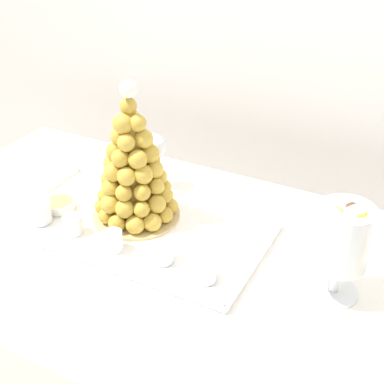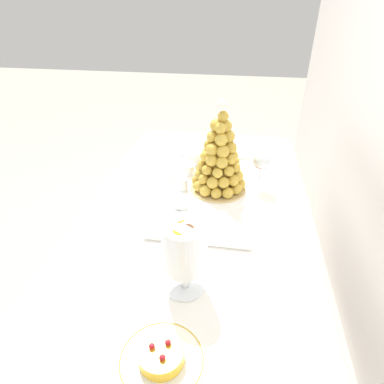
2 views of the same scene
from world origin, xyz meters
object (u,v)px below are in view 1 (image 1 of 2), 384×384
(serving_tray, at_px, (138,228))
(creme_brulee_ramekin, at_px, (60,204))
(dessert_cup_centre, at_px, (113,241))
(dessert_cup_mid_right, at_px, (162,253))
(croquembouche, at_px, (133,168))
(dessert_cup_mid_left, at_px, (73,225))
(dessert_cup_right, at_px, (205,271))
(macaron_goblet, at_px, (343,239))
(dessert_cup_left, at_px, (39,213))
(wine_glass, at_px, (153,148))

(serving_tray, bearing_deg, creme_brulee_ramekin, -174.44)
(dessert_cup_centre, xyz_separation_m, dessert_cup_mid_right, (0.13, 0.02, -0.00))
(croquembouche, bearing_deg, serving_tray, -53.48)
(dessert_cup_mid_left, bearing_deg, dessert_cup_right, -1.01)
(macaron_goblet, bearing_deg, serving_tray, 179.44)
(serving_tray, height_order, creme_brulee_ramekin, creme_brulee_ramekin)
(dessert_cup_mid_right, distance_m, macaron_goblet, 0.42)
(serving_tray, distance_m, dessert_cup_mid_right, 0.16)
(serving_tray, relative_size, dessert_cup_centre, 13.13)
(dessert_cup_left, bearing_deg, creme_brulee_ramekin, 86.25)
(dessert_cup_left, relative_size, creme_brulee_ramekin, 0.74)
(dessert_cup_mid_left, bearing_deg, dessert_cup_left, 179.39)
(croquembouche, height_order, macaron_goblet, croquembouche)
(croquembouche, height_order, wine_glass, croquembouche)
(croquembouche, height_order, creme_brulee_ramekin, croquembouche)
(macaron_goblet, bearing_deg, dessert_cup_right, -159.86)
(dessert_cup_left, xyz_separation_m, dessert_cup_mid_right, (0.37, 0.00, -0.00))
(dessert_cup_left, bearing_deg, dessert_cup_mid_left, -0.61)
(dessert_cup_mid_left, distance_m, creme_brulee_ramekin, 0.13)
(serving_tray, relative_size, creme_brulee_ramekin, 7.84)
(dessert_cup_right, bearing_deg, serving_tray, 157.12)
(dessert_cup_left, distance_m, wine_glass, 0.36)
(dessert_cup_mid_left, distance_m, wine_glass, 0.33)
(creme_brulee_ramekin, height_order, macaron_goblet, macaron_goblet)
(serving_tray, xyz_separation_m, macaron_goblet, (0.52, -0.01, 0.14))
(dessert_cup_mid_left, relative_size, dessert_cup_right, 0.90)
(serving_tray, distance_m, dessert_cup_mid_left, 0.17)
(croquembouche, xyz_separation_m, macaron_goblet, (0.55, -0.05, -0.01))
(dessert_cup_mid_right, height_order, dessert_cup_right, same)
(dessert_cup_left, xyz_separation_m, dessert_cup_mid_left, (0.11, -0.00, -0.00))
(croquembouche, bearing_deg, dessert_cup_mid_right, -39.89)
(croquembouche, distance_m, dessert_cup_left, 0.28)
(wine_glass, bearing_deg, macaron_goblet, -20.06)
(creme_brulee_ramekin, relative_size, macaron_goblet, 0.37)
(macaron_goblet, xyz_separation_m, wine_glass, (-0.60, 0.22, -0.02))
(serving_tray, bearing_deg, wine_glass, 110.19)
(dessert_cup_centre, bearing_deg, wine_glass, 103.45)
(croquembouche, bearing_deg, creme_brulee_ramekin, -162.78)
(dessert_cup_right, bearing_deg, creme_brulee_ramekin, 170.59)
(dessert_cup_left, distance_m, dessert_cup_right, 0.49)
(dessert_cup_centre, height_order, creme_brulee_ramekin, dessert_cup_centre)
(croquembouche, xyz_separation_m, dessert_cup_mid_right, (0.16, -0.13, -0.13))
(dessert_cup_mid_right, height_order, wine_glass, wine_glass)
(serving_tray, bearing_deg, macaron_goblet, -0.56)
(dessert_cup_mid_left, bearing_deg, serving_tray, 36.36)
(dessert_cup_left, relative_size, dessert_cup_mid_right, 1.18)
(dessert_cup_centre, bearing_deg, croquembouche, 101.11)
(serving_tray, relative_size, dessert_cup_left, 10.61)
(serving_tray, relative_size, dessert_cup_mid_right, 12.56)
(dessert_cup_mid_left, height_order, macaron_goblet, macaron_goblet)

